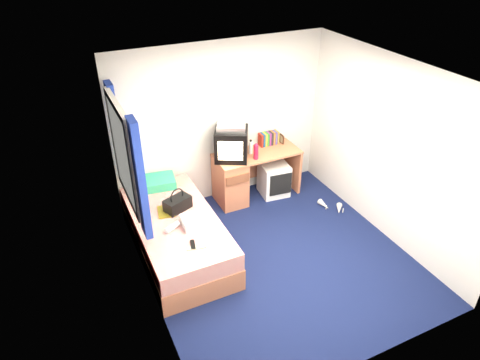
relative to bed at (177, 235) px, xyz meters
name	(u,v)px	position (x,y,z in m)	size (l,w,h in m)	color
ground	(276,257)	(1.10, -0.66, -0.27)	(3.40, 3.40, 0.00)	#0C1438
room_shell	(282,159)	(1.10, -0.66, 1.18)	(3.40, 3.40, 3.40)	white
bed	(177,235)	(0.00, 0.00, 0.00)	(1.01, 2.00, 0.54)	#CA7A54
pillow	(155,183)	(-0.03, 0.83, 0.33)	(0.57, 0.36, 0.12)	teal
desk	(240,176)	(1.27, 0.77, 0.14)	(1.30, 0.55, 0.75)	#CA7A54
storage_cube	(274,179)	(1.81, 0.69, -0.01)	(0.42, 0.42, 0.52)	white
crt_tv	(231,144)	(1.13, 0.77, 0.71)	(0.61, 0.60, 0.46)	black
vcr	(231,127)	(1.13, 0.78, 0.98)	(0.40, 0.29, 0.08)	#B2B2B4
book_row	(269,138)	(1.83, 0.94, 0.58)	(0.31, 0.13, 0.20)	maroon
picture_frame	(282,139)	(2.04, 0.89, 0.55)	(0.02, 0.12, 0.14)	#321C10
pink_water_bottle	(256,152)	(1.44, 0.60, 0.59)	(0.07, 0.07, 0.22)	#C11B3B
aerosol_can	(251,147)	(1.45, 0.79, 0.58)	(0.06, 0.06, 0.20)	white
handbag	(178,203)	(0.09, 0.16, 0.36)	(0.39, 0.30, 0.31)	black
towel	(196,221)	(0.19, -0.23, 0.33)	(0.33, 0.28, 0.11)	silver
magazine	(166,211)	(-0.07, 0.17, 0.28)	(0.21, 0.28, 0.01)	yellow
water_bottle	(172,227)	(-0.11, -0.21, 0.31)	(0.07, 0.07, 0.20)	silver
colour_swatch_fan	(196,248)	(0.04, -0.65, 0.28)	(0.22, 0.06, 0.01)	gold
remote_control	(193,245)	(0.02, -0.59, 0.28)	(0.05, 0.16, 0.02)	black
window_assembly	(126,155)	(-0.45, 0.24, 1.15)	(0.11, 1.42, 1.40)	silver
white_heels	(332,207)	(2.38, -0.08, -0.23)	(0.29, 0.41, 0.09)	silver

